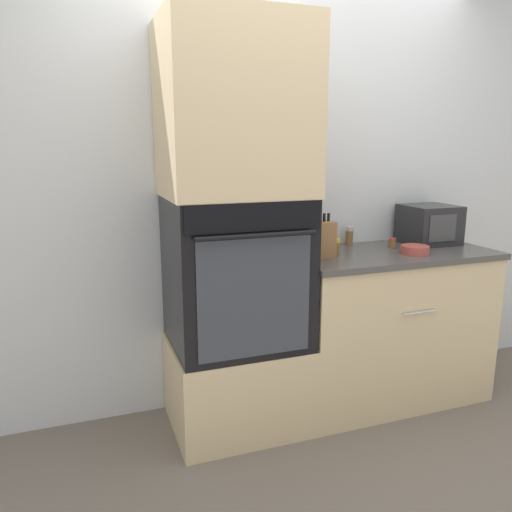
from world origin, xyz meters
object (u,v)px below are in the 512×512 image
condiment_jar_far (392,243)px  wall_oven (236,271)px  microwave (429,224)px  condiment_jar_near (349,236)px  bowl (415,250)px  condiment_jar_mid (337,247)px  knife_block (324,239)px

condiment_jar_far → wall_oven: bearing=-176.0°
microwave → condiment_jar_near: size_ratio=2.72×
bowl → condiment_jar_far: condiment_jar_far is taller
condiment_jar_mid → condiment_jar_far: bearing=8.7°
wall_oven → microwave: size_ratio=2.53×
condiment_jar_near → condiment_jar_far: bearing=-41.3°
wall_oven → bowl: wall_oven is taller
microwave → bowl: size_ratio=1.95×
knife_block → condiment_jar_mid: 0.11m
wall_oven → condiment_jar_far: size_ratio=13.13×
wall_oven → microwave: (1.33, 0.12, 0.17)m
wall_oven → condiment_jar_mid: size_ratio=8.46×
microwave → knife_block: 0.83m
wall_oven → condiment_jar_near: wall_oven is taller
knife_block → condiment_jar_mid: (0.10, 0.02, -0.06)m
condiment_jar_near → wall_oven: bearing=-163.4°
wall_oven → knife_block: size_ratio=3.24×
bowl → condiment_jar_mid: (-0.45, 0.12, 0.02)m
wall_oven → knife_block: (0.51, -0.01, 0.15)m
wall_oven → bowl: (1.05, -0.11, 0.07)m
microwave → condiment_jar_near: (-0.50, 0.12, -0.07)m
condiment_jar_far → condiment_jar_mid: bearing=-171.3°
bowl → condiment_jar_mid: bearing=165.1°
condiment_jar_near → condiment_jar_far: condiment_jar_near is taller
wall_oven → condiment_jar_mid: (0.61, 0.01, 0.09)m
knife_block → condiment_jar_far: 0.53m
condiment_jar_near → condiment_jar_mid: 0.33m
microwave → condiment_jar_near: microwave is taller
microwave → bowl: microwave is taller
wall_oven → condiment_jar_near: size_ratio=6.88×
wall_oven → microwave: wall_oven is taller
knife_block → bowl: 0.56m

